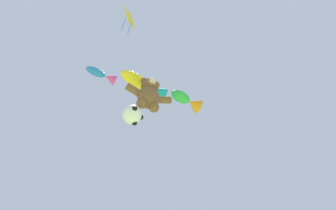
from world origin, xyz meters
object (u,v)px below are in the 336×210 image
teddy_bear_kite (149,94)px  fish_kite_emerald (187,100)px  fish_kite_goldfin (146,86)px  fish_kite_cobalt (103,75)px  diamond_kite (129,19)px  soccer_ball_kite (132,115)px

teddy_bear_kite → fish_kite_emerald: fish_kite_emerald is taller
teddy_bear_kite → fish_kite_goldfin: size_ratio=0.86×
fish_kite_goldfin → fish_kite_cobalt: fish_kite_goldfin is taller
fish_kite_cobalt → diamond_kite: size_ratio=0.56×
fish_kite_emerald → soccer_ball_kite: bearing=-169.9°
fish_kite_goldfin → diamond_kite: bearing=-130.8°
teddy_bear_kite → diamond_kite: (-1.86, -1.53, 3.84)m
teddy_bear_kite → diamond_kite: 4.53m
teddy_bear_kite → fish_kite_cobalt: (-2.21, 0.70, 1.40)m
fish_kite_emerald → teddy_bear_kite: bearing=-161.7°
diamond_kite → teddy_bear_kite: bearing=39.5°
soccer_ball_kite → teddy_bear_kite: bearing=-26.0°
fish_kite_emerald → fish_kite_goldfin: 2.42m
fish_kite_emerald → diamond_kite: diamond_kite is taller
teddy_bear_kite → soccer_ball_kite: bearing=154.0°
teddy_bear_kite → fish_kite_emerald: bearing=18.3°
fish_kite_goldfin → diamond_kite: diamond_kite is taller
teddy_bear_kite → fish_kite_emerald: (2.32, 0.77, 1.75)m
soccer_ball_kite → fish_kite_cobalt: fish_kite_cobalt is taller
fish_kite_emerald → fish_kite_goldfin: (-2.39, -0.22, -0.30)m
fish_kite_emerald → diamond_kite: size_ratio=0.67×
teddy_bear_kite → fish_kite_goldfin: bearing=96.9°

